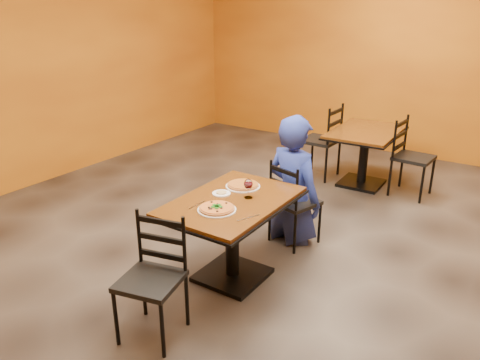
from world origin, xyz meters
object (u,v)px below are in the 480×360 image
Objects in this scene: pizza_main at (217,208)px; plate_far at (243,186)px; side_plate at (221,193)px; table_second at (365,145)px; chair_main_near at (150,282)px; chair_main_far at (295,202)px; diner at (294,179)px; plate_main at (217,210)px; chair_second_left at (320,141)px; table_main at (232,220)px; chair_second_right at (414,158)px; wine_glass at (248,188)px; pizza_far at (243,185)px.

plate_far is at bearing 100.98° from pizza_main.
pizza_main is 1.77× the size of side_plate.
chair_main_near is at bearing -93.20° from table_second.
diner reaches higher than chair_main_far.
diner is 1.22m from plate_main.
chair_second_left reaches higher than plate_far.
table_main is 0.32m from plate_main.
plate_far is (-0.23, -0.60, 0.32)m from chair_main_far.
diner is 4.58× the size of pizza_main.
chair_second_right is at bearing 64.24° from chair_main_near.
side_plate is at bearing 88.83° from diner.
side_plate is at bearing 160.90° from table_main.
diner reaches higher than chair_second_right.
plate_far is 1.72× the size of wine_glass.
pizza_far is (-0.88, -2.53, 0.29)m from chair_second_right.
wine_glass is (0.00, -0.86, 0.19)m from diner.
plate_main is at bearing 71.19° from chair_main_near.
side_plate is at bearing 8.35° from chair_second_left.
plate_far is (0.39, -2.53, 0.25)m from chair_second_left.
chair_main_near is at bearing -88.41° from pizza_far.
chair_main_far reaches higher than pizza_far.
chair_main_near is 1.14m from wine_glass.
chair_main_near is at bearing 100.83° from chair_main_far.
chair_main_near is 3.87m from chair_second_right.
chair_second_left reaches higher than chair_main_near.
side_plate is at bearing -104.83° from plate_far.
pizza_far reaches higher than table_second.
table_main is at bearing 95.59° from pizza_main.
chair_second_right reaches higher than table_main.
chair_second_left is 0.78× the size of diner.
pizza_far is (-0.17, -0.68, 0.12)m from diner.
chair_second_right is (0.80, 2.82, -0.07)m from table_main.
pizza_far is (-0.03, 1.25, 0.32)m from chair_main_near.
plate_main is at bearing 170.27° from chair_second_right.
pizza_main is 1.58× the size of wine_glass.
chair_second_left is 1.26m from chair_second_right.
wine_glass reaches higher than pizza_main.
table_main is at bearing 97.39° from chair_main_far.
chair_main_far is 0.73m from pizza_far.
side_plate is (-0.06, -0.24, -0.02)m from pizza_far.
chair_main_far is at bearing 165.81° from chair_second_right.
pizza_main reaches higher than plate_far.
chair_main_far is 0.67× the size of diner.
chair_second_left is at bearing -60.30° from diner.
diner reaches higher than side_plate.
plate_far is at bearing 90.00° from pizza_far.
chair_main_far is 2.80× the size of plate_main.
diner is at bearing 72.84° from chair_main_near.
chair_main_far is at bearing -90.49° from table_second.
pizza_main is at bearing 71.19° from chair_main_near.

